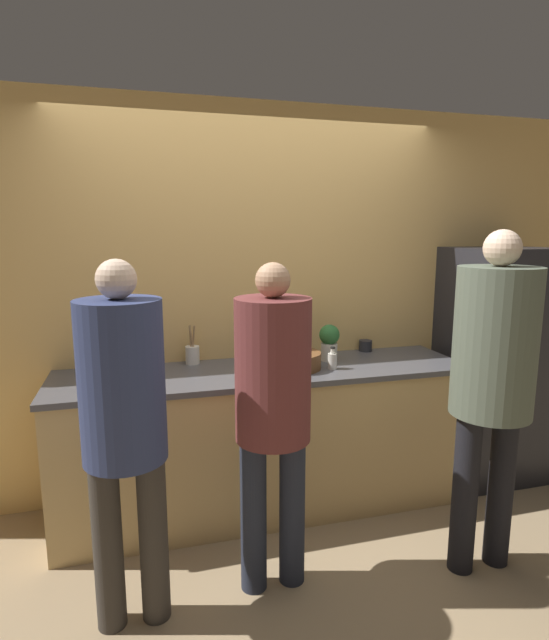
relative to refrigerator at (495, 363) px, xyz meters
The scene contains 13 objects.
ground_plane 1.96m from the refrigerator, 167.14° to the right, with size 14.00×14.00×0.00m, color #9E8460.
wall_back 1.82m from the refrigerator, 169.19° to the left, with size 5.20×0.06×2.60m.
counter 1.77m from the refrigerator, behind, with size 2.58×0.70×0.92m.
refrigerator is the anchor object (origin of this frame).
person_left 2.69m from the refrigerator, 162.19° to the right, with size 0.36×0.36×1.67m.
person_center 2.03m from the refrigerator, 158.13° to the right, with size 0.36×0.36×1.64m.
person_right 1.22m from the refrigerator, 130.39° to the right, with size 0.40×0.40×1.79m.
fruit_bowl 1.55m from the refrigerator, behind, with size 0.33×0.33×0.14m.
utensil_crock 2.17m from the refrigerator, behind, with size 0.09×0.09×0.25m.
bottle_amber 2.58m from the refrigerator, behind, with size 0.06×0.06×0.25m.
bottle_clear 1.34m from the refrigerator, behind, with size 0.06×0.06×0.14m.
cup_black 0.96m from the refrigerator, 164.78° to the left, with size 0.09×0.09×0.08m.
potted_plant 1.29m from the refrigerator, behind, with size 0.14×0.14×0.24m.
Camera 1 is at (-0.74, -2.56, 1.78)m, focal length 28.00 mm.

